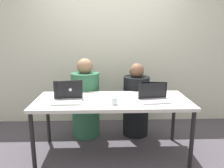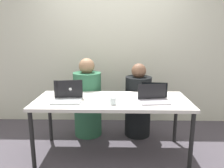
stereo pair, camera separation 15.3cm
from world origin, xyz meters
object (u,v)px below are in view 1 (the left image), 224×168
laptop_front_right (154,98)px  laptop_back_left (70,94)px  laptop_front_left (67,97)px  water_glass_center (114,101)px  person_on_right (136,104)px  person_on_left (86,102)px  laptop_back_right (153,93)px

laptop_front_right → laptop_back_left: (-1.05, 0.19, 0.01)m
laptop_front_left → water_glass_center: size_ratio=4.20×
person_on_right → laptop_front_right: (0.12, -0.68, 0.30)m
person_on_left → water_glass_center: bearing=110.1°
person_on_right → laptop_back_right: person_on_right is taller
laptop_back_right → water_glass_center: 0.63m
person_on_right → laptop_back_left: (-0.94, -0.49, 0.30)m
person_on_right → water_glass_center: person_on_right is taller
laptop_front_left → water_glass_center: bearing=-15.9°
laptop_back_left → laptop_front_left: bearing=75.9°
person_on_left → laptop_front_right: bearing=135.8°
person_on_right → laptop_back_left: size_ratio=3.19×
person_on_left → laptop_back_left: person_on_left is taller
laptop_front_right → person_on_right: bearing=91.6°
person_on_right → water_glass_center: 0.93m
laptop_front_left → laptop_back_left: bearing=86.0°
laptop_front_left → water_glass_center: laptop_front_left is taller
laptop_back_right → laptop_front_right: bearing=86.1°
person_on_right → laptop_front_left: (-0.94, -0.66, 0.30)m
laptop_front_right → water_glass_center: 0.50m
laptop_front_left → laptop_back_right: bearing=8.1°
person_on_left → laptop_back_right: bearing=147.1°
water_glass_center → laptop_front_left: bearing=166.5°
laptop_front_right → water_glass_center: bearing=-174.6°
water_glass_center → laptop_front_right: bearing=13.4°
laptop_front_right → laptop_front_left: (-1.06, 0.02, 0.01)m
laptop_back_right → water_glass_center: (-0.53, -0.34, -0.01)m
person_on_left → laptop_back_left: size_ratio=3.40×
laptop_front_right → laptop_front_left: laptop_front_left is taller
person_on_right → laptop_back_right: size_ratio=3.26×
person_on_left → person_on_right: size_ratio=1.07×
person_on_right → laptop_back_right: bearing=106.1°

